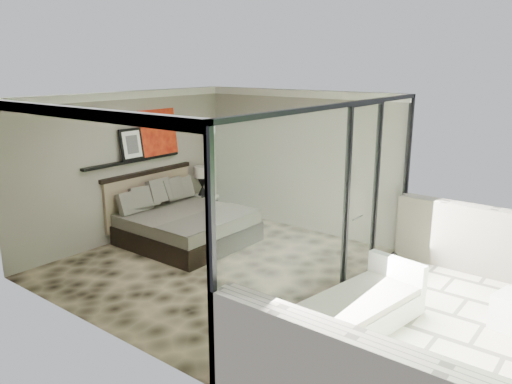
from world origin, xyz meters
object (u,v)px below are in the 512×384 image
Objects in this scene: nightstand at (204,208)px; lounger at (363,306)px; bed at (183,223)px; table_lamp at (202,177)px.

lounger is at bearing -14.29° from nightstand.
bed is 1.60m from table_lamp.
lounger reaches higher than nightstand.
bed reaches higher than lounger.
nightstand is at bearing -7.86° from table_lamp.
nightstand is 0.73× the size of table_lamp.
table_lamp reaches higher than nightstand.
bed is at bearing -53.19° from nightstand.
table_lamp is at bearing -179.56° from nightstand.
bed is at bearing 179.76° from lounger.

